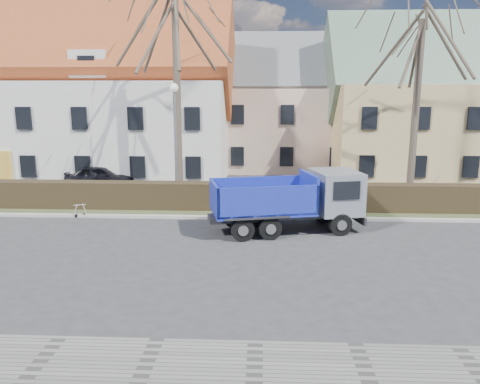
{
  "coord_description": "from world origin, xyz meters",
  "views": [
    {
      "loc": [
        2.33,
        -15.58,
        5.53
      ],
      "look_at": [
        1.46,
        2.88,
        1.6
      ],
      "focal_mm": 35.0,
      "sensor_mm": 36.0,
      "label": 1
    }
  ],
  "objects_px": {
    "streetlight": "(176,145)",
    "cart_frame": "(75,210)",
    "parked_car_a": "(101,177)",
    "dump_truck": "(282,201)"
  },
  "relations": [
    {
      "from": "streetlight",
      "to": "cart_frame",
      "type": "distance_m",
      "value": 5.58
    },
    {
      "from": "cart_frame",
      "to": "parked_car_a",
      "type": "bearing_deg",
      "value": 99.1
    },
    {
      "from": "dump_truck",
      "to": "streetlight",
      "type": "xyz_separation_m",
      "value": [
        -5.03,
        4.24,
        1.77
      ]
    },
    {
      "from": "dump_truck",
      "to": "cart_frame",
      "type": "relative_size",
      "value": 8.39
    },
    {
      "from": "dump_truck",
      "to": "streetlight",
      "type": "relative_size",
      "value": 1.04
    },
    {
      "from": "dump_truck",
      "to": "cart_frame",
      "type": "xyz_separation_m",
      "value": [
        -9.2,
        1.68,
        -0.91
      ]
    },
    {
      "from": "dump_truck",
      "to": "parked_car_a",
      "type": "xyz_separation_m",
      "value": [
        -10.27,
        8.35,
        -0.55
      ]
    },
    {
      "from": "dump_truck",
      "to": "streetlight",
      "type": "bearing_deg",
      "value": 126.31
    },
    {
      "from": "dump_truck",
      "to": "parked_car_a",
      "type": "bearing_deg",
      "value": 127.38
    },
    {
      "from": "dump_truck",
      "to": "parked_car_a",
      "type": "distance_m",
      "value": 13.24
    }
  ]
}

